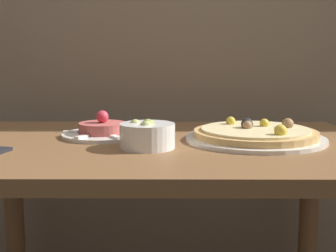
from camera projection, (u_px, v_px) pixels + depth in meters
name	position (u px, v px, depth m)	size (l,w,h in m)	color
dining_table	(159.00, 187.00, 1.20)	(1.08, 0.71, 0.74)	brown
pizza_plate	(256.00, 135.00, 1.20)	(0.36, 0.36, 0.06)	silver
tartare_plate	(103.00, 131.00, 1.25)	(0.22, 0.22, 0.07)	silver
small_bowl	(147.00, 135.00, 1.10)	(0.13, 0.13, 0.07)	white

